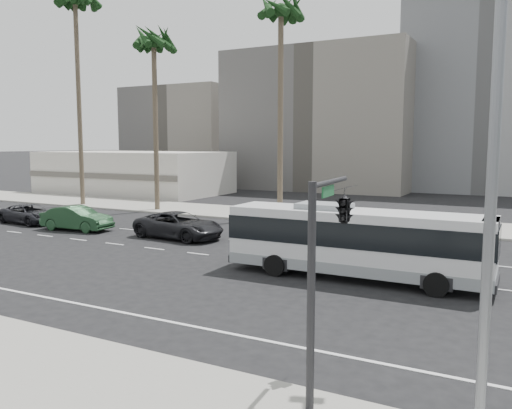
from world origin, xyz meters
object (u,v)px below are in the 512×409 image
Objects in this scene: city_bus at (356,240)px; car_b at (77,218)px; streetlight_corner at (485,154)px; palm_near at (281,15)px; traffic_signal at (341,209)px; car_c at (30,214)px; palm_mid at (154,46)px; car_a at (179,225)px; palm_far at (75,4)px.

city_bus is 21.28m from car_b.
palm_near reaches higher than streetlight_corner.
car_b is at bearing 133.20° from streetlight_corner.
traffic_signal is at bearing -61.71° from palm_near.
streetlight_corner is at bearing -61.51° from city_bus.
car_c is at bearing 78.25° from car_b.
palm_mid reaches higher than traffic_signal.
car_a is 1.16× the size of traffic_signal.
palm_far is at bearing 67.09° from car_a.
traffic_signal is 31.03m from palm_near.
car_a is 0.34× the size of palm_near.
city_bus is 0.72× the size of palm_mid.
streetlight_corner is at bearing -41.50° from palm_mid.
car_b is 21.75m from palm_near.
palm_mid is (-25.14, 24.07, 10.06)m from traffic_signal.
car_a is 27.91m from palm_far.
streetlight_corner is at bearing -23.05° from traffic_signal.
car_a is 0.38× the size of palm_mid.
palm_mid reaches higher than streetlight_corner.
traffic_signal reaches higher than car_a.
streetlight_corner is (26.79, -14.27, 4.93)m from car_b.
palm_far is at bearing 32.13° from car_c.
car_c is at bearing 150.52° from traffic_signal.
car_a is at bearing -45.94° from palm_mid.
city_bus is 0.65× the size of palm_near.
car_b is 0.32× the size of palm_mid.
car_a is at bearing -27.97° from palm_far.
city_bus is 10.13m from traffic_signal.
car_c is 0.30× the size of palm_near.
city_bus is 1.92× the size of car_a.
city_bus is 38.79m from palm_far.
palm_near reaches higher than palm_mid.
palm_mid is at bearing 3.37° from car_b.
city_bus is 2.22× the size of traffic_signal.
palm_far reaches higher than car_c.
city_bus is 2.21× the size of car_c.
palm_mid is (3.78, 10.36, 13.66)m from car_c.
car_a is 19.55m from palm_mid.
car_a is at bearing 133.61° from traffic_signal.
palm_far is (-34.11, 23.91, 14.60)m from traffic_signal.
palm_far reaches higher than car_b.
palm_near reaches higher than car_a.
palm_near is at bearing 124.83° from city_bus.
car_b is at bearing -91.04° from car_c.
car_a is at bearing -89.64° from car_b.
traffic_signal is (2.47, -9.48, 2.59)m from city_bus.
palm_near is (-17.01, 26.50, 10.16)m from streetlight_corner.
car_a is at bearing -98.53° from palm_near.
city_bus is at bearing -104.09° from car_a.
city_bus is at bearing -54.87° from palm_near.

